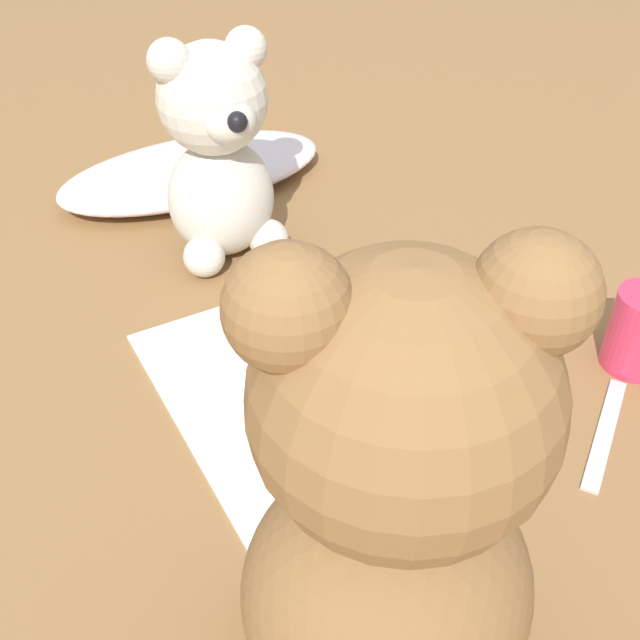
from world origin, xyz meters
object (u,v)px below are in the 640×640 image
Objects in this scene: teddy_bear_tan at (390,520)px; saucer_plate at (297,447)px; cupcake_near_tan_bear at (296,417)px; teddy_bear_cream at (218,154)px; teaspoon at (605,431)px; cupcake_near_cream_bear at (315,302)px.

saucer_plate is at bearing -78.55° from teddy_bear_tan.
saucer_plate is at bearing 0.00° from cupcake_near_tan_bear.
teddy_bear_cream reaches higher than teaspoon.
cupcake_near_cream_bear is at bearing -83.08° from teddy_bear_cream.
cupcake_near_cream_bear is 0.61× the size of teaspoon.
teddy_bear_cream reaches higher than cupcake_near_tan_bear.
teaspoon is at bearing -24.03° from saucer_plate.
teddy_bear_cream is 0.77× the size of teddy_bear_tan.
cupcake_near_tan_bear is (0.03, 0.15, -0.09)m from teddy_bear_tan.
teddy_bear_cream is at bearing 95.34° from cupcake_near_cream_bear.
teddy_bear_cream is 0.43m from teddy_bear_tan.
saucer_plate is (0.03, 0.15, -0.12)m from teddy_bear_tan.
teddy_bear_cream is 2.86× the size of cupcake_near_cream_bear.
cupcake_near_tan_bear is at bearing 121.74° from teaspoon.
cupcake_near_cream_bear is at bearing 87.11° from teaspoon.
saucer_plate is at bearing -124.21° from cupcake_near_cream_bear.
cupcake_near_tan_bear is at bearing -101.85° from teddy_bear_cream.
cupcake_near_cream_bear is 1.04× the size of cupcake_near_tan_bear.
cupcake_near_tan_bear reaches higher than teaspoon.
teddy_bear_cream is 0.29m from saucer_plate.
teaspoon is (0.14, -0.36, -0.10)m from teddy_bear_cream.
cupcake_near_tan_bear is (0.00, 0.00, 0.03)m from saucer_plate.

